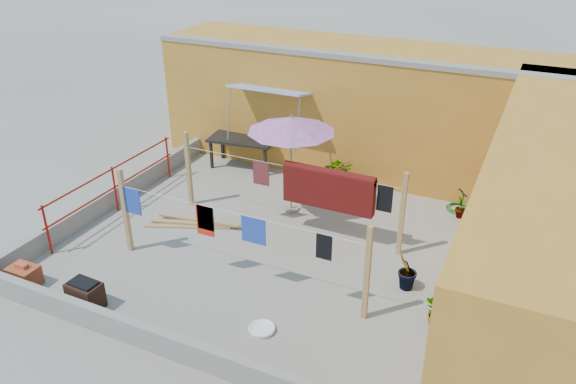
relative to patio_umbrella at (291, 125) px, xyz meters
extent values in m
plane|color=#9E998E|center=(0.23, -1.52, -2.08)|extent=(80.00, 80.00, 0.00)
cube|color=#BC7C29|center=(0.73, 3.18, -0.48)|extent=(11.00, 2.40, 3.20)
cube|color=gray|center=(0.73, 2.13, 1.07)|extent=(11.00, 0.35, 0.12)
cube|color=#2D51B2|center=(-1.37, 1.63, 0.17)|extent=(2.00, 0.79, 0.22)
cylinder|color=gray|center=(-2.32, 1.26, -0.48)|extent=(0.03, 0.30, 1.28)
cylinder|color=gray|center=(-0.42, 1.26, -0.48)|extent=(0.03, 0.30, 1.28)
cube|color=#BC7C29|center=(5.43, -1.52, -0.48)|extent=(2.40, 9.00, 3.20)
cube|color=gray|center=(0.23, -5.10, -1.86)|extent=(8.30, 0.16, 0.44)
cube|color=gray|center=(-3.85, -1.52, -1.86)|extent=(0.16, 7.30, 0.44)
cylinder|color=#A01610|center=(-3.62, -3.72, -1.53)|extent=(0.05, 0.05, 1.10)
cylinder|color=#A01610|center=(-3.62, -1.72, -1.53)|extent=(0.05, 0.05, 1.10)
cylinder|color=#A01610|center=(-3.62, 0.28, -1.53)|extent=(0.05, 0.05, 1.10)
cylinder|color=#A01610|center=(-3.62, -1.72, -1.03)|extent=(0.04, 4.20, 0.04)
cylinder|color=#A01610|center=(-3.62, -1.72, -1.48)|extent=(0.04, 4.20, 0.04)
cube|color=tan|center=(-2.27, -2.92, -1.18)|extent=(0.09, 0.09, 1.80)
cube|color=tan|center=(2.73, -2.92, -1.18)|extent=(0.09, 0.09, 1.80)
cube|color=tan|center=(2.73, -0.72, -1.18)|extent=(0.09, 0.09, 1.80)
cube|color=tan|center=(-2.27, -0.72, -1.18)|extent=(0.09, 0.09, 1.80)
cylinder|color=silver|center=(0.23, -2.92, -0.63)|extent=(5.00, 0.01, 0.01)
cylinder|color=silver|center=(0.23, -0.72, -0.63)|extent=(5.00, 0.01, 0.01)
cube|color=#4A0D0C|center=(1.18, -0.72, -0.98)|extent=(1.95, 0.22, 0.80)
cube|color=black|center=(2.36, -0.72, -0.92)|extent=(0.31, 0.02, 0.57)
cube|color=maroon|center=(-0.38, -0.72, -0.91)|extent=(0.38, 0.02, 0.55)
cube|color=#203EAE|center=(-2.07, -2.92, -0.91)|extent=(0.41, 0.02, 0.56)
cube|color=black|center=(-0.37, -2.92, -0.88)|extent=(0.34, 0.02, 0.50)
cube|color=red|center=(-0.39, -2.92, -0.94)|extent=(0.36, 0.02, 0.62)
cube|color=#203EAE|center=(0.62, -2.92, -0.89)|extent=(0.48, 0.02, 0.52)
cube|color=black|center=(1.96, -2.92, -0.87)|extent=(0.28, 0.02, 0.48)
cylinder|color=gray|center=(0.00, 0.00, -2.05)|extent=(0.35, 0.35, 0.06)
cylinder|color=gray|center=(0.00, 0.00, -0.97)|extent=(0.04, 0.04, 2.21)
cone|color=#CB6DB9|center=(0.00, 0.00, 0.02)|extent=(2.34, 2.34, 0.31)
cylinder|color=gray|center=(0.00, 0.00, 0.19)|extent=(0.04, 0.04, 0.10)
cube|color=black|center=(-2.21, 1.68, -1.29)|extent=(1.84, 1.08, 0.07)
cube|color=black|center=(-2.92, 1.24, -1.70)|extent=(0.07, 0.07, 0.76)
cube|color=black|center=(-3.01, 1.94, -1.70)|extent=(0.07, 0.07, 0.76)
cube|color=black|center=(-1.40, 1.43, -1.70)|extent=(0.07, 0.07, 0.76)
cube|color=black|center=(-1.49, 2.13, -1.70)|extent=(0.07, 0.07, 0.76)
cube|color=#B14E28|center=(-3.23, -4.72, -1.88)|extent=(0.54, 0.40, 0.39)
cube|color=#B15429|center=(-3.23, -4.72, -1.65)|extent=(0.25, 0.12, 0.08)
cube|color=tan|center=(-1.73, -1.67, -2.06)|extent=(1.81, 0.85, 0.04)
cube|color=tan|center=(-1.65, -1.55, -2.02)|extent=(1.85, 0.70, 0.04)
cube|color=tan|center=(-1.57, -1.43, -1.98)|extent=(1.90, 0.45, 0.04)
cube|color=#311A13|center=(-1.75, -4.72, -1.84)|extent=(0.60, 0.42, 0.49)
cube|color=black|center=(-1.75, -4.72, -1.57)|extent=(0.50, 0.32, 0.04)
cylinder|color=white|center=(1.32, -3.97, -2.05)|extent=(0.42, 0.42, 0.05)
torus|color=white|center=(1.32, -3.97, -2.03)|extent=(0.45, 0.45, 0.05)
cylinder|color=white|center=(3.93, -0.34, -1.94)|extent=(0.20, 0.20, 0.27)
cylinder|color=white|center=(3.93, -0.34, -1.79)|extent=(0.05, 0.05, 0.05)
cylinder|color=white|center=(3.88, 0.45, -1.94)|extent=(0.21, 0.21, 0.28)
cylinder|color=white|center=(3.88, 0.45, -1.78)|extent=(0.06, 0.06, 0.05)
torus|color=#196A17|center=(3.49, 1.68, -2.06)|extent=(0.55, 0.55, 0.04)
torus|color=#196A17|center=(3.49, 1.68, -2.02)|extent=(0.46, 0.46, 0.04)
imported|color=#1A5A19|center=(0.52, 1.68, -1.69)|extent=(0.87, 0.82, 0.78)
imported|color=#1A5A19|center=(3.92, 0.69, -1.75)|extent=(0.42, 0.42, 0.65)
imported|color=#1A5A19|center=(3.60, 1.31, -1.70)|extent=(0.47, 0.49, 0.77)
imported|color=#1A5A19|center=(3.17, -1.84, -1.69)|extent=(0.39, 0.47, 0.79)
imported|color=#1A5A19|center=(3.93, -2.67, -1.79)|extent=(0.59, 0.64, 0.59)
camera|label=1|loc=(4.80, -10.34, 4.19)|focal=35.00mm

